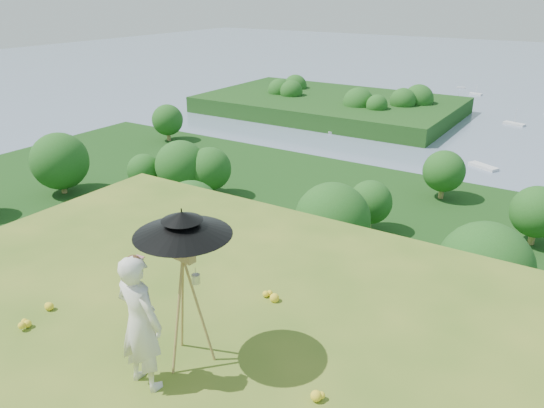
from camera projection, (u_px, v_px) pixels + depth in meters
The scene contains 8 objects.
shoreline_tier at pixel (544, 289), 76.26m from camera, with size 170.00×28.00×8.00m, color gray.
peninsula at pixel (330, 97), 173.36m from camera, with size 90.00×60.00×12.00m, color #10360E, non-canonical shape.
slope_trees at pixel (525, 284), 37.09m from camera, with size 110.00×50.00×6.00m, color #1C4F17, non-canonical shape.
moored_boats at pixel (538, 133), 148.72m from camera, with size 140.00×140.00×0.70m, color silver, non-canonical shape.
painter at pixel (140, 322), 5.81m from camera, with size 0.60×0.40×1.65m, color silver.
field_easel at pixel (186, 299), 6.19m from camera, with size 0.65×0.65×1.72m, color olive, non-canonical shape.
sun_umbrella at pixel (183, 233), 5.89m from camera, with size 1.12×1.12×0.58m, color black, non-canonical shape.
painter_cap at pixel (133, 259), 5.51m from camera, with size 0.18×0.21×0.10m, color #D57587, non-canonical shape.
Camera 1 is at (2.34, -1.69, 4.23)m, focal length 35.00 mm.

